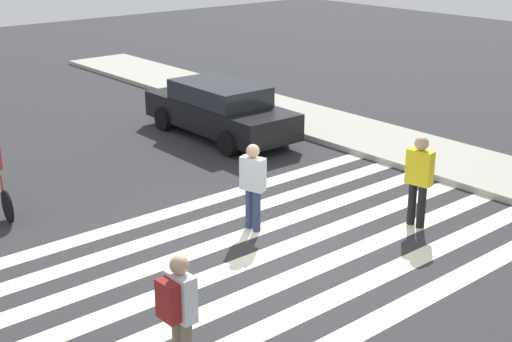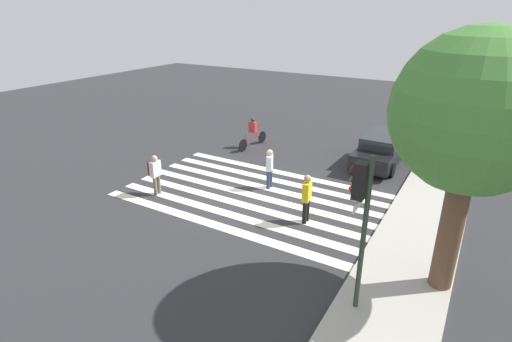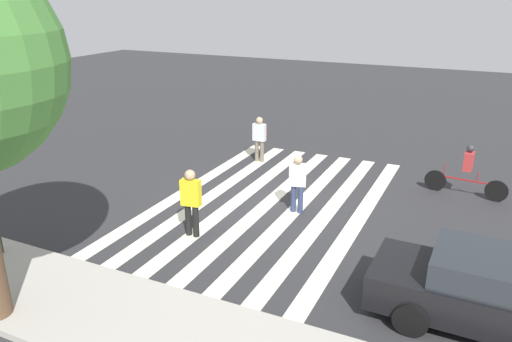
# 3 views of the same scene
# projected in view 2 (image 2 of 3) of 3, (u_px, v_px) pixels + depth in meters

# --- Properties ---
(ground_plane) EXTENTS (60.00, 60.00, 0.00)m
(ground_plane) POSITION_uv_depth(u_px,v_px,m) (252.00, 195.00, 15.83)
(ground_plane) COLOR #2D2D30
(sidewalk_curb) EXTENTS (36.00, 2.50, 0.14)m
(sidewalk_curb) POSITION_uv_depth(u_px,v_px,m) (418.00, 236.00, 12.87)
(sidewalk_curb) COLOR #ADA89E
(sidewalk_curb) RESTS_ON ground_plane
(crosswalk_stripes) EXTENTS (5.76, 10.00, 0.01)m
(crosswalk_stripes) POSITION_uv_depth(u_px,v_px,m) (252.00, 195.00, 15.83)
(crosswalk_stripes) COLOR #F2EDCC
(crosswalk_stripes) RESTS_ON ground_plane
(traffic_light) EXTENTS (0.60, 0.50, 4.05)m
(traffic_light) POSITION_uv_depth(u_px,v_px,m) (361.00, 206.00, 8.81)
(traffic_light) COLOR #283828
(traffic_light) RESTS_ON ground_plane
(street_tree) EXTENTS (3.74, 3.74, 6.63)m
(street_tree) POSITION_uv_depth(u_px,v_px,m) (475.00, 115.00, 8.80)
(street_tree) COLOR brown
(street_tree) RESTS_ON ground_plane
(pedestrian_adult_yellow_jacket) EXTENTS (0.46, 0.39, 1.64)m
(pedestrian_adult_yellow_jacket) POSITION_uv_depth(u_px,v_px,m) (155.00, 172.00, 15.59)
(pedestrian_adult_yellow_jacket) COLOR #6B6051
(pedestrian_adult_yellow_jacket) RESTS_ON ground_plane
(pedestrian_adult_tall_backpack) EXTENTS (0.52, 0.29, 1.76)m
(pedestrian_adult_tall_backpack) POSITION_uv_depth(u_px,v_px,m) (307.00, 196.00, 13.49)
(pedestrian_adult_tall_backpack) COLOR black
(pedestrian_adult_tall_backpack) RESTS_ON ground_plane
(pedestrian_adult_blue_shirt) EXTENTS (0.50, 0.34, 1.67)m
(pedestrian_adult_blue_shirt) POSITION_uv_depth(u_px,v_px,m) (270.00, 166.00, 16.15)
(pedestrian_adult_blue_shirt) COLOR navy
(pedestrian_adult_blue_shirt) RESTS_ON ground_plane
(cyclist_mid_street) EXTENTS (2.37, 0.42, 1.60)m
(cyclist_mid_street) POSITION_uv_depth(u_px,v_px,m) (253.00, 131.00, 21.00)
(cyclist_mid_street) COLOR black
(cyclist_mid_street) RESTS_ON ground_plane
(car_parked_far_curb) EXTENTS (4.74, 1.96, 1.44)m
(car_parked_far_curb) POSITION_uv_depth(u_px,v_px,m) (383.00, 148.00, 18.84)
(car_parked_far_curb) COLOR black
(car_parked_far_curb) RESTS_ON ground_plane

